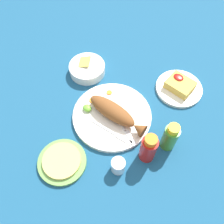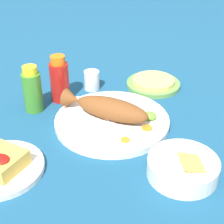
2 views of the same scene
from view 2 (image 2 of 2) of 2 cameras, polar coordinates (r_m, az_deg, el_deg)
The scene contains 15 objects.
ground_plane at distance 0.95m, azimuth -0.00°, elevation -1.95°, with size 4.00×4.00×0.00m, color navy.
main_plate at distance 0.94m, azimuth -0.00°, elevation -1.50°, with size 0.31×0.31×0.02m, color white.
fried_fish at distance 0.93m, azimuth -0.90°, elevation 0.71°, with size 0.26×0.08×0.06m.
fork_near at distance 0.98m, azimuth -3.61°, elevation 0.66°, with size 0.18×0.09×0.00m.
fork_far at distance 1.01m, azimuth -1.30°, elevation 1.51°, with size 0.19×0.04×0.00m.
carrot_slice_near at distance 0.85m, azimuth 2.23°, elevation -4.63°, with size 0.02×0.02×0.00m, color orange.
carrot_slice_mid at distance 0.90m, azimuth 5.88°, elevation -2.61°, with size 0.03×0.03×0.00m, color orange.
lime_wedge_main at distance 0.94m, azimuth 6.26°, elevation -0.62°, with size 0.04×0.03×0.02m, color #6BB233.
hot_sauce_bottle_red at distance 1.05m, azimuth -8.72°, elevation 5.29°, with size 0.06×0.06×0.14m.
hot_sauce_bottle_green at distance 1.01m, azimuth -13.10°, elevation 3.56°, with size 0.05×0.05×0.14m.
salt_cup at distance 1.12m, azimuth -3.37°, elevation 5.10°, with size 0.05×0.05×0.06m.
side_plate_fries at distance 0.83m, azimuth -18.01°, elevation -8.91°, with size 0.20×0.20×0.01m, color white.
guacamole_bowl at distance 0.78m, azimuth 11.71°, elevation -8.87°, with size 0.16×0.16×0.06m.
tortilla_plate at distance 1.15m, azimuth 6.87°, elevation 4.60°, with size 0.18×0.18×0.01m, color #6B9E4C.
tortilla_stack at distance 1.14m, azimuth 6.91°, elevation 5.18°, with size 0.14×0.14×0.01m, color #E0C666.
Camera 2 is at (0.38, -0.69, 0.53)m, focal length 55.00 mm.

